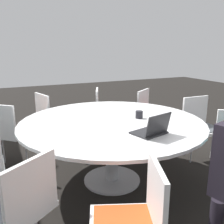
% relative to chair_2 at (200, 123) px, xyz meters
% --- Properties ---
extents(ground_plane, '(16.00, 16.00, 0.00)m').
position_rel_chair_2_xyz_m(ground_plane, '(-0.03, 1.36, -0.52)').
color(ground_plane, black).
extents(conference_table, '(2.04, 2.04, 0.74)m').
position_rel_chair_2_xyz_m(conference_table, '(-0.03, 1.36, 0.12)').
color(conference_table, '#B7B7BC').
rests_on(conference_table, ground_plane).
extents(chair_2, '(0.43, 0.45, 0.87)m').
position_rel_chair_2_xyz_m(chair_2, '(0.00, 0.00, 0.00)').
color(chair_2, white).
rests_on(chair_2, ground_plane).
extents(chair_3, '(0.60, 0.60, 0.87)m').
position_rel_chair_2_xyz_m(chair_3, '(0.80, 0.29, 0.00)').
color(chair_3, white).
rests_on(chair_3, ground_plane).
extents(chair_4, '(0.57, 0.56, 0.87)m').
position_rel_chair_2_xyz_m(chair_4, '(1.24, 0.89, 0.00)').
color(chair_4, white).
rests_on(chair_4, ground_plane).
extents(chair_5, '(0.53, 0.52, 0.87)m').
position_rel_chair_2_xyz_m(chair_5, '(1.26, 1.78, 0.00)').
color(chair_5, white).
rests_on(chair_5, ground_plane).
extents(chair_6, '(0.61, 0.61, 0.87)m').
position_rel_chair_2_xyz_m(chair_6, '(0.84, 2.40, 0.00)').
color(chair_6, white).
rests_on(chair_6, ground_plane).
extents(chair_8, '(0.60, 0.60, 0.87)m').
position_rel_chair_2_xyz_m(chair_8, '(-0.87, 2.43, 0.00)').
color(chair_8, white).
rests_on(chair_8, ground_plane).
extents(chair_9, '(0.57, 0.55, 0.87)m').
position_rel_chair_2_xyz_m(chair_9, '(-1.32, 1.81, 0.00)').
color(chair_9, white).
rests_on(chair_9, ground_plane).
extents(laptop, '(0.32, 0.36, 0.21)m').
position_rel_chair_2_xyz_m(laptop, '(-0.61, 1.21, 0.27)').
color(laptop, '#232326').
rests_on(laptop, conference_table).
extents(coffee_cup, '(0.09, 0.09, 0.08)m').
position_rel_chair_2_xyz_m(coffee_cup, '(-0.07, 1.03, 0.26)').
color(coffee_cup, black).
rests_on(coffee_cup, conference_table).
extents(handbag, '(0.36, 0.16, 0.28)m').
position_rel_chair_2_xyz_m(handbag, '(0.69, -0.06, -0.38)').
color(handbag, '#513319').
rests_on(handbag, ground_plane).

